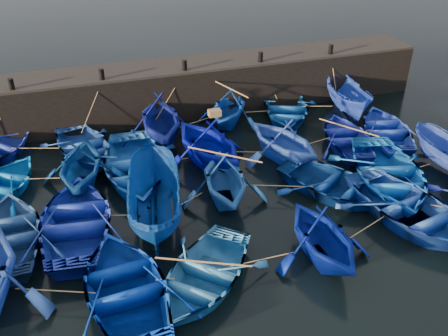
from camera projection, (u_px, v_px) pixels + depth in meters
name	position (u px, v px, depth m)	size (l,w,h in m)	color
ground	(251.00, 228.00, 18.17)	(120.00, 120.00, 0.00)	black
quay_wall	(182.00, 89.00, 26.03)	(26.00, 2.50, 2.50)	black
quay_top	(181.00, 65.00, 25.34)	(26.00, 2.50, 0.12)	black
bollard_0	(11.00, 84.00, 22.38)	(0.24, 0.24, 0.50)	black
bollard_1	(102.00, 74.00, 23.42)	(0.24, 0.24, 0.50)	black
bollard_2	(185.00, 65.00, 24.45)	(0.24, 0.24, 0.50)	black
bollard_3	(261.00, 57.00, 25.48)	(0.24, 0.24, 0.50)	black
bollard_4	(331.00, 49.00, 26.51)	(0.24, 0.24, 0.50)	black
boat_1	(84.00, 147.00, 22.38)	(3.29, 4.60, 0.96)	#1A4394
boat_2	(160.00, 118.00, 23.29)	(3.84, 4.45, 2.34)	navy
boat_3	(229.00, 107.00, 24.81)	(3.19, 3.69, 1.94)	#0A3CA1
boat_4	(286.00, 110.00, 25.68)	(3.39, 4.74, 0.98)	navy
boat_5	(348.00, 99.00, 25.97)	(1.65, 4.38, 1.69)	blue
boat_6	(1.00, 185.00, 19.79)	(3.09, 4.32, 0.90)	blue
boat_7	(81.00, 164.00, 20.00)	(3.44, 4.00, 2.10)	navy
boat_8	(134.00, 166.00, 20.77)	(4.07, 5.69, 1.18)	blue
boat_9	(208.00, 142.00, 21.28)	(3.89, 4.51, 2.37)	#010896
boat_10	(283.00, 139.00, 21.78)	(3.48, 4.04, 2.13)	blue
boat_11	(347.00, 137.00, 23.24)	(3.11, 4.35, 0.90)	#162696
boat_12	(387.00, 129.00, 23.88)	(3.27, 4.58, 0.95)	#1D3AC2
boat_13	(10.00, 233.00, 17.14)	(3.46, 4.84, 1.00)	navy
boat_14	(77.00, 220.00, 17.68)	(3.86, 5.39, 1.12)	#13269A
boat_15	(153.00, 200.00, 17.93)	(1.96, 5.20, 2.01)	navy
boat_16	(224.00, 178.00, 19.12)	(3.38, 3.92, 2.06)	#1E59B2
boat_17	(334.00, 184.00, 19.75)	(3.36, 4.69, 0.97)	navy
boat_18	(388.00, 173.00, 20.24)	(4.10, 5.74, 1.19)	blue
boat_21	(126.00, 287.00, 14.94)	(3.70, 5.17, 1.07)	navy
boat_22	(203.00, 274.00, 15.48)	(3.28, 4.59, 0.95)	#286EBB
boat_23	(323.00, 235.00, 16.24)	(3.30, 3.83, 2.02)	#001178
boat_24	(410.00, 209.00, 18.22)	(3.92, 5.48, 1.14)	#174093
wooden_crate	(215.00, 113.00, 20.66)	(0.52, 0.34, 0.27)	olive
mooring_ropes	(209.00, 145.00, 21.65)	(17.76, 11.79, 2.10)	tan
loose_oars	(257.00, 147.00, 20.26)	(11.10, 12.56, 1.22)	#99724C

